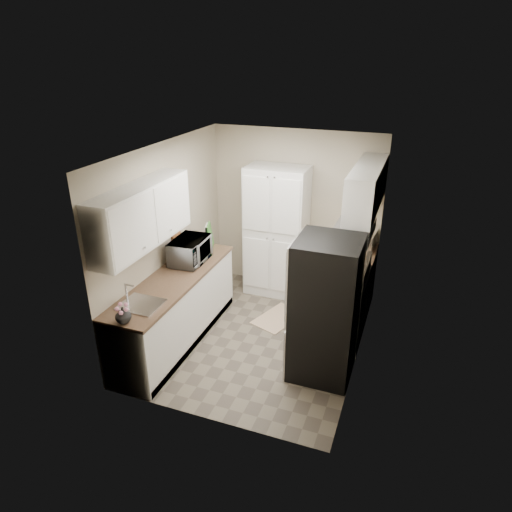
{
  "coord_description": "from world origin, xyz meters",
  "views": [
    {
      "loc": [
        1.74,
        -4.84,
        3.53
      ],
      "look_at": [
        -0.1,
        0.15,
        1.11
      ],
      "focal_mm": 32.0,
      "sensor_mm": 36.0,
      "label": 1
    }
  ],
  "objects_px": {
    "electric_range": "(339,304)",
    "refrigerator": "(325,309)",
    "wine_bottle": "(207,240)",
    "microwave": "(190,251)",
    "toaster_oven": "(363,240)",
    "pantry_cabinet": "(276,232)"
  },
  "relations": [
    {
      "from": "pantry_cabinet",
      "to": "wine_bottle",
      "type": "bearing_deg",
      "value": -132.53
    },
    {
      "from": "pantry_cabinet",
      "to": "microwave",
      "type": "relative_size",
      "value": 3.38
    },
    {
      "from": "refrigerator",
      "to": "pantry_cabinet",
      "type": "bearing_deg",
      "value": 123.46
    },
    {
      "from": "microwave",
      "to": "wine_bottle",
      "type": "height_order",
      "value": "microwave"
    },
    {
      "from": "electric_range",
      "to": "wine_bottle",
      "type": "distance_m",
      "value": 2.03
    },
    {
      "from": "electric_range",
      "to": "refrigerator",
      "type": "xyz_separation_m",
      "value": [
        -0.03,
        -0.8,
        0.37
      ]
    },
    {
      "from": "pantry_cabinet",
      "to": "microwave",
      "type": "xyz_separation_m",
      "value": [
        -0.81,
        -1.25,
        0.08
      ]
    },
    {
      "from": "refrigerator",
      "to": "toaster_oven",
      "type": "bearing_deg",
      "value": 85.1
    },
    {
      "from": "pantry_cabinet",
      "to": "electric_range",
      "type": "height_order",
      "value": "pantry_cabinet"
    },
    {
      "from": "pantry_cabinet",
      "to": "microwave",
      "type": "distance_m",
      "value": 1.49
    },
    {
      "from": "electric_range",
      "to": "refrigerator",
      "type": "height_order",
      "value": "refrigerator"
    },
    {
      "from": "microwave",
      "to": "toaster_oven",
      "type": "relative_size",
      "value": 1.36
    },
    {
      "from": "electric_range",
      "to": "refrigerator",
      "type": "relative_size",
      "value": 0.66
    },
    {
      "from": "refrigerator",
      "to": "microwave",
      "type": "bearing_deg",
      "value": 166.4
    },
    {
      "from": "electric_range",
      "to": "microwave",
      "type": "bearing_deg",
      "value": -170.57
    },
    {
      "from": "pantry_cabinet",
      "to": "wine_bottle",
      "type": "xyz_separation_m",
      "value": [
        -0.76,
        -0.83,
        0.08
      ]
    },
    {
      "from": "wine_bottle",
      "to": "toaster_oven",
      "type": "xyz_separation_m",
      "value": [
        2.05,
        0.86,
        -0.03
      ]
    },
    {
      "from": "electric_range",
      "to": "wine_bottle",
      "type": "height_order",
      "value": "wine_bottle"
    },
    {
      "from": "pantry_cabinet",
      "to": "refrigerator",
      "type": "distance_m",
      "value": 2.07
    },
    {
      "from": "refrigerator",
      "to": "toaster_oven",
      "type": "xyz_separation_m",
      "value": [
        0.15,
        1.75,
        0.2
      ]
    },
    {
      "from": "pantry_cabinet",
      "to": "microwave",
      "type": "bearing_deg",
      "value": -122.74
    },
    {
      "from": "pantry_cabinet",
      "to": "electric_range",
      "type": "distance_m",
      "value": 1.58
    }
  ]
}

